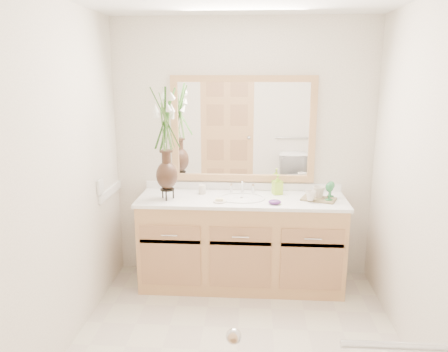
# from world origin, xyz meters

# --- Properties ---
(floor) EXTENTS (2.60, 2.60, 0.00)m
(floor) POSITION_xyz_m (0.00, 0.00, 0.00)
(floor) COLOR beige
(floor) RESTS_ON ground
(wall_back) EXTENTS (2.40, 0.02, 2.40)m
(wall_back) POSITION_xyz_m (0.00, 1.30, 1.20)
(wall_back) COLOR white
(wall_back) RESTS_ON floor
(wall_front) EXTENTS (2.40, 0.02, 2.40)m
(wall_front) POSITION_xyz_m (0.00, -1.30, 1.20)
(wall_front) COLOR white
(wall_front) RESTS_ON floor
(wall_left) EXTENTS (0.02, 2.60, 2.40)m
(wall_left) POSITION_xyz_m (-1.20, 0.00, 1.20)
(wall_left) COLOR white
(wall_left) RESTS_ON floor
(wall_right) EXTENTS (0.02, 2.60, 2.40)m
(wall_right) POSITION_xyz_m (1.20, 0.00, 1.20)
(wall_right) COLOR white
(wall_right) RESTS_ON floor
(vanity) EXTENTS (1.80, 0.55, 0.80)m
(vanity) POSITION_xyz_m (0.00, 1.01, 0.40)
(vanity) COLOR tan
(vanity) RESTS_ON floor
(counter) EXTENTS (1.84, 0.57, 0.03)m
(counter) POSITION_xyz_m (0.00, 1.01, 0.82)
(counter) COLOR white
(counter) RESTS_ON vanity
(sink) EXTENTS (0.38, 0.34, 0.23)m
(sink) POSITION_xyz_m (0.00, 1.00, 0.78)
(sink) COLOR white
(sink) RESTS_ON counter
(mirror) EXTENTS (1.32, 0.04, 0.97)m
(mirror) POSITION_xyz_m (0.00, 1.28, 1.41)
(mirror) COLOR white
(mirror) RESTS_ON wall_back
(switch_plate) EXTENTS (0.02, 0.12, 0.12)m
(switch_plate) POSITION_xyz_m (-1.19, 0.76, 0.98)
(switch_plate) COLOR white
(switch_plate) RESTS_ON wall_left
(door) EXTENTS (0.80, 0.03, 2.00)m
(door) POSITION_xyz_m (-0.30, -1.29, 1.00)
(door) COLOR tan
(door) RESTS_ON floor
(grab_bar) EXTENTS (0.55, 0.03, 0.03)m
(grab_bar) POSITION_xyz_m (0.70, -1.27, 0.95)
(grab_bar) COLOR silver
(grab_bar) RESTS_ON wall_front
(flower_vase) EXTENTS (0.22, 0.22, 0.90)m
(flower_vase) POSITION_xyz_m (-0.65, 0.94, 1.44)
(flower_vase) COLOR black
(flower_vase) RESTS_ON counter
(tumbler) EXTENTS (0.07, 0.07, 0.08)m
(tumbler) POSITION_xyz_m (-0.36, 1.12, 0.87)
(tumbler) COLOR beige
(tumbler) RESTS_ON counter
(soap_dish) EXTENTS (0.11, 0.11, 0.03)m
(soap_dish) POSITION_xyz_m (-0.19, 0.87, 0.84)
(soap_dish) COLOR beige
(soap_dish) RESTS_ON counter
(soap_bottle) EXTENTS (0.10, 0.10, 0.17)m
(soap_bottle) POSITION_xyz_m (0.32, 1.16, 0.91)
(soap_bottle) COLOR #9CD331
(soap_bottle) RESTS_ON counter
(purple_dish) EXTENTS (0.11, 0.09, 0.04)m
(purple_dish) POSITION_xyz_m (0.28, 0.84, 0.85)
(purple_dish) COLOR #512369
(purple_dish) RESTS_ON counter
(tray) EXTENTS (0.33, 0.28, 0.01)m
(tray) POSITION_xyz_m (0.67, 1.00, 0.84)
(tray) COLOR brown
(tray) RESTS_ON counter
(mug_left) EXTENTS (0.12, 0.11, 0.09)m
(mug_left) POSITION_xyz_m (0.59, 0.94, 0.89)
(mug_left) COLOR beige
(mug_left) RESTS_ON tray
(mug_right) EXTENTS (0.11, 0.10, 0.10)m
(mug_right) POSITION_xyz_m (0.68, 1.03, 0.90)
(mug_right) COLOR beige
(mug_right) RESTS_ON tray
(goblet_front) EXTENTS (0.07, 0.07, 0.15)m
(goblet_front) POSITION_xyz_m (0.75, 0.95, 0.95)
(goblet_front) COLOR #236B37
(goblet_front) RESTS_ON tray
(goblet_back) EXTENTS (0.06, 0.06, 0.14)m
(goblet_back) POSITION_xyz_m (0.79, 1.06, 0.94)
(goblet_back) COLOR #236B37
(goblet_back) RESTS_ON tray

